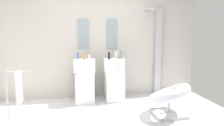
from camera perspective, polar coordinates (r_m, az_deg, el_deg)
rear_partition at (r=4.64m, az=-4.25°, el=6.21°), size 4.80×0.10×2.60m
pedestal_sink_left at (r=4.33m, az=-7.91°, el=-4.71°), size 0.47×0.47×1.03m
pedestal_sink_right at (r=4.40m, az=0.67°, el=-4.41°), size 0.47×0.47×1.03m
vanity_mirror_left at (r=4.55m, az=-8.33°, el=8.14°), size 0.22×0.03×0.66m
vanity_mirror_right at (r=4.62m, az=-0.08°, el=8.23°), size 0.22×0.03×0.66m
shower_column at (r=4.90m, az=12.94°, el=3.56°), size 0.49×0.24×2.05m
lounge_chair at (r=3.78m, az=16.07°, el=-9.30°), size 1.10×1.10×0.65m
towel_rack at (r=3.45m, az=-25.63°, el=-6.68°), size 0.37×0.22×0.95m
soap_bottle_blue at (r=4.31m, az=-9.79°, el=1.93°), size 0.05×0.05×0.14m
soap_bottle_green at (r=4.33m, az=2.61°, el=2.25°), size 0.04×0.04×0.17m
soap_bottle_amber at (r=4.13m, az=-7.91°, el=1.88°), size 0.05×0.05×0.17m
soap_bottle_black at (r=4.22m, az=-0.83°, el=2.06°), size 0.05×0.05×0.17m
soap_bottle_white at (r=4.35m, az=-6.57°, el=1.96°), size 0.04×0.04×0.13m
soap_bottle_clear at (r=4.43m, az=1.28°, el=2.55°), size 0.06×0.06×0.19m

